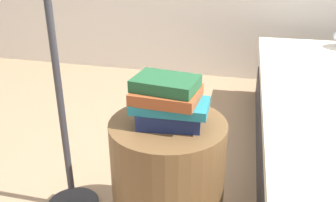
% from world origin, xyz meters
% --- Properties ---
extents(side_table, '(0.46, 0.46, 0.53)m').
position_xyz_m(side_table, '(0.00, 0.00, 0.26)').
color(side_table, brown).
rests_on(side_table, ground_plane).
extents(book_navy, '(0.26, 0.20, 0.06)m').
position_xyz_m(book_navy, '(0.01, -0.00, 0.56)').
color(book_navy, '#19234C').
rests_on(book_navy, side_table).
extents(book_teal, '(0.29, 0.17, 0.03)m').
position_xyz_m(book_teal, '(0.01, -0.01, 0.61)').
color(book_teal, '#1E727F').
rests_on(book_teal, book_navy).
extents(book_rust, '(0.25, 0.21, 0.04)m').
position_xyz_m(book_rust, '(-0.01, -0.00, 0.64)').
color(book_rust, '#994723').
rests_on(book_rust, book_teal).
extents(book_forest, '(0.25, 0.19, 0.04)m').
position_xyz_m(book_forest, '(-0.01, -0.00, 0.69)').
color(book_forest, '#1E512D').
rests_on(book_forest, book_rust).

